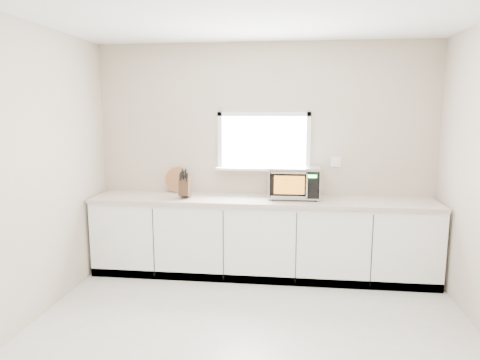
# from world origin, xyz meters

# --- Properties ---
(ground) EXTENTS (4.00, 4.00, 0.00)m
(ground) POSITION_xyz_m (0.00, 0.00, 0.00)
(ground) COLOR beige
(ground) RESTS_ON ground
(back_wall) EXTENTS (4.00, 0.17, 2.70)m
(back_wall) POSITION_xyz_m (0.00, 2.00, 1.36)
(back_wall) COLOR beige
(back_wall) RESTS_ON ground
(cabinets) EXTENTS (3.92, 0.60, 0.88)m
(cabinets) POSITION_xyz_m (0.00, 1.70, 0.44)
(cabinets) COLOR white
(cabinets) RESTS_ON ground
(countertop) EXTENTS (3.92, 0.64, 0.04)m
(countertop) POSITION_xyz_m (0.00, 1.69, 0.90)
(countertop) COLOR beige
(countertop) RESTS_ON cabinets
(microwave) EXTENTS (0.57, 0.47, 0.37)m
(microwave) POSITION_xyz_m (0.37, 1.78, 1.11)
(microwave) COLOR black
(microwave) RESTS_ON countertop
(knife_block) EXTENTS (0.13, 0.24, 0.34)m
(knife_block) POSITION_xyz_m (-0.88, 1.63, 1.07)
(knife_block) COLOR #442D18
(knife_block) RESTS_ON countertop
(cutting_board) EXTENTS (0.31, 0.07, 0.31)m
(cutting_board) POSITION_xyz_m (-1.05, 1.94, 1.08)
(cutting_board) COLOR #915B38
(cutting_board) RESTS_ON countertop
(coffee_grinder) EXTENTS (0.16, 0.16, 0.23)m
(coffee_grinder) POSITION_xyz_m (0.60, 1.89, 1.03)
(coffee_grinder) COLOR #AAADB2
(coffee_grinder) RESTS_ON countertop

